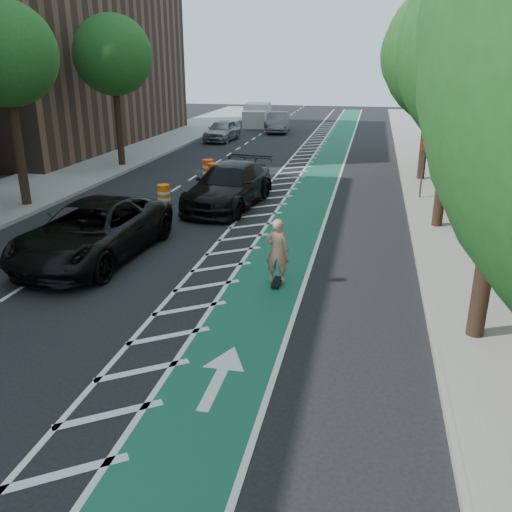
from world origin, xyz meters
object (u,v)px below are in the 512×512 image
(suv_far, at_px, (229,186))
(barrel_a, at_px, (164,196))
(suv_near, at_px, (93,231))
(skateboarder, at_px, (277,251))

(suv_far, relative_size, barrel_a, 6.66)
(suv_near, xyz_separation_m, suv_far, (2.40, 6.71, -0.00))
(skateboarder, bearing_deg, suv_far, -68.51)
(skateboarder, relative_size, suv_far, 0.30)
(suv_near, distance_m, barrel_a, 6.22)
(suv_near, xyz_separation_m, barrel_a, (-0.20, 6.20, -0.43))
(skateboarder, xyz_separation_m, barrel_a, (-5.89, 7.12, -0.55))
(barrel_a, bearing_deg, suv_far, 11.09)
(suv_near, bearing_deg, barrel_a, 95.00)
(suv_near, distance_m, suv_far, 7.13)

